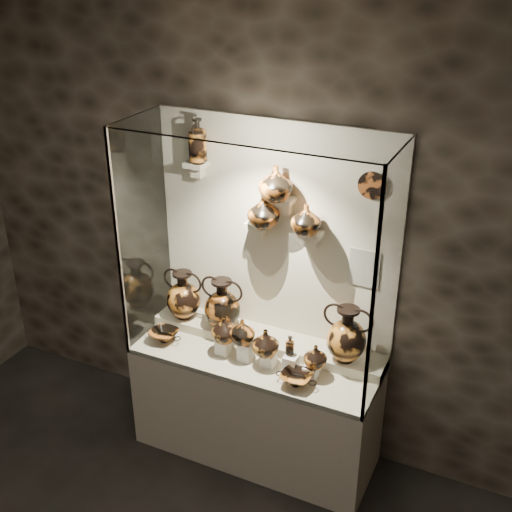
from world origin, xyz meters
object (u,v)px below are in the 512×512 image
(kylix_right, at_px, (296,378))
(ovoid_vase_c, at_px, (306,219))
(amphora_right, at_px, (347,334))
(ovoid_vase_a, at_px, (264,211))
(amphora_mid, at_px, (222,304))
(amphora_left, at_px, (183,295))
(ovoid_vase_b, at_px, (276,183))
(kylix_left, at_px, (164,335))
(lekythos_tall, at_px, (198,139))
(jug_b, at_px, (242,331))
(lekythos_small, at_px, (290,344))
(jug_c, at_px, (266,342))
(jug_a, at_px, (225,329))

(kylix_right, xyz_separation_m, ovoid_vase_c, (-0.11, 0.36, 0.94))
(amphora_right, height_order, ovoid_vase_a, ovoid_vase_a)
(amphora_mid, distance_m, ovoid_vase_c, 0.93)
(amphora_left, distance_m, ovoid_vase_b, 1.17)
(amphora_left, xyz_separation_m, ovoid_vase_b, (0.70, 0.04, 0.94))
(kylix_left, bearing_deg, amphora_left, 94.70)
(lekythos_tall, xyz_separation_m, ovoid_vase_a, (0.49, -0.04, -0.40))
(kylix_left, bearing_deg, lekythos_tall, 75.99)
(jug_b, bearing_deg, kylix_left, -162.22)
(amphora_right, relative_size, lekythos_small, 2.54)
(jug_c, xyz_separation_m, kylix_right, (0.26, -0.10, -0.13))
(amphora_mid, distance_m, jug_a, 0.23)
(lekythos_tall, bearing_deg, kylix_left, -134.54)
(amphora_right, bearing_deg, ovoid_vase_c, -177.92)
(lekythos_small, bearing_deg, ovoid_vase_b, 133.96)
(jug_b, bearing_deg, lekythos_small, 17.45)
(amphora_left, relative_size, amphora_mid, 0.97)
(kylix_left, bearing_deg, jug_c, 12.83)
(jug_a, distance_m, ovoid_vase_a, 0.85)
(kylix_right, bearing_deg, jug_c, 158.27)
(lekythos_small, bearing_deg, lekythos_tall, 161.38)
(ovoid_vase_c, bearing_deg, ovoid_vase_a, -170.96)
(jug_a, height_order, lekythos_small, jug_a)
(amphora_left, height_order, jug_b, amphora_left)
(ovoid_vase_a, bearing_deg, ovoid_vase_c, -6.25)
(kylix_left, relative_size, lekythos_tall, 0.78)
(ovoid_vase_b, bearing_deg, amphora_mid, 164.83)
(kylix_left, distance_m, ovoid_vase_c, 1.35)
(jug_c, bearing_deg, jug_a, 168.65)
(amphora_right, bearing_deg, lekythos_small, -140.25)
(amphora_mid, bearing_deg, jug_a, -46.05)
(amphora_left, distance_m, jug_a, 0.48)
(amphora_left, distance_m, lekythos_tall, 1.16)
(lekythos_small, relative_size, lekythos_tall, 0.47)
(jug_c, bearing_deg, amphora_right, 13.11)
(jug_c, xyz_separation_m, lekythos_tall, (-0.62, 0.29, 1.22))
(kylix_left, height_order, kylix_right, kylix_right)
(amphora_right, relative_size, ovoid_vase_c, 1.95)
(amphora_right, height_order, jug_c, amphora_right)
(kylix_right, relative_size, lekythos_tall, 0.80)
(kylix_left, height_order, ovoid_vase_a, ovoid_vase_a)
(amphora_left, bearing_deg, ovoid_vase_a, -16.96)
(amphora_mid, xyz_separation_m, lekythos_tall, (-0.20, 0.09, 1.14))
(amphora_mid, relative_size, amphora_right, 0.97)
(jug_a, bearing_deg, ovoid_vase_b, 45.06)
(jug_c, xyz_separation_m, ovoid_vase_b, (-0.05, 0.25, 1.01))
(amphora_right, xyz_separation_m, ovoid_vase_b, (-0.54, 0.05, 0.93))
(amphora_right, relative_size, jug_c, 2.07)
(amphora_right, height_order, lekythos_tall, lekythos_tall)
(amphora_left, bearing_deg, ovoid_vase_b, -17.66)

